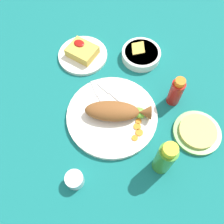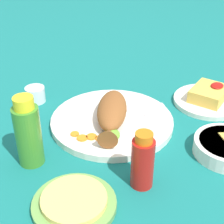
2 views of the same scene
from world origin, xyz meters
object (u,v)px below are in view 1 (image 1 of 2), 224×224
main_plate (112,116)px  fork_near (100,98)px  fried_fish (116,111)px  fork_far (112,94)px  tortilla_plate (197,133)px  salt_cup (75,180)px  side_plate_fries (83,55)px  guacamole_bowl (141,54)px  hot_sauce_bottle_red (176,92)px  hot_sauce_bottle_green (165,158)px

main_plate → fork_near: fork_near is taller
main_plate → fried_fish: fried_fish is taller
fork_far → tortilla_plate: size_ratio=1.11×
salt_cup → side_plate_fries: (0.27, -0.43, -0.01)m
tortilla_plate → fork_far: bearing=5.1°
main_plate → salt_cup: (-0.02, 0.26, 0.01)m
guacamole_bowl → hot_sauce_bottle_red: bearing=149.9°
guacamole_bowl → tortilla_plate: guacamole_bowl is taller
fork_near → tortilla_plate: fork_near is taller
main_plate → tortilla_plate: main_plate is taller
fried_fish → guacamole_bowl: (0.06, -0.29, -0.02)m
hot_sauce_bottle_red → hot_sauce_bottle_green: bearing=106.9°
salt_cup → guacamole_bowl: 0.56m
main_plate → hot_sauce_bottle_green: (-0.23, 0.07, 0.07)m
side_plate_fries → fork_far: bearing=153.6°
hot_sauce_bottle_red → guacamole_bowl: (0.20, -0.12, -0.04)m
fork_near → tortilla_plate: (-0.36, -0.07, -0.01)m
salt_cup → side_plate_fries: size_ratio=0.29×
fried_fish → fork_far: fried_fish is taller
hot_sauce_bottle_red → guacamole_bowl: bearing=-30.1°
side_plate_fries → salt_cup: bearing=122.5°
main_plate → guacamole_bowl: bearing=-81.2°
main_plate → hot_sauce_bottle_red: hot_sauce_bottle_red is taller
side_plate_fries → guacamole_bowl: guacamole_bowl is taller
side_plate_fries → guacamole_bowl: size_ratio=1.28×
salt_cup → hot_sauce_bottle_green: bearing=-137.3°
tortilla_plate → main_plate: bearing=19.7°
hot_sauce_bottle_green → guacamole_bowl: (0.28, -0.36, -0.06)m
fried_fish → fork_far: bearing=-78.5°
fried_fish → guacamole_bowl: fried_fish is taller
fork_near → fried_fish: bearing=-161.5°
fried_fish → fork_near: fried_fish is taller
fork_far → guacamole_bowl: (-0.00, -0.22, 0.00)m
hot_sauce_bottle_red → salt_cup: bearing=73.1°
fork_near → hot_sauce_bottle_red: bearing=-111.4°
hot_sauce_bottle_red → salt_cup: 0.46m
fork_far → fried_fish: bearing=143.6°
main_plate → hot_sauce_bottle_red: bearing=-131.1°
fork_far → guacamole_bowl: guacamole_bowl is taller
hot_sauce_bottle_red → hot_sauce_bottle_green: 0.26m
fork_near → fork_far: bearing=-91.8°
main_plate → fried_fish: bearing=-150.6°
hot_sauce_bottle_red → side_plate_fries: bearing=0.7°
hot_sauce_bottle_green → fork_near: bearing=-18.3°
main_plate → hot_sauce_bottle_red: 0.24m
main_plate → fork_near: bearing=-24.7°
fork_near → fork_far: size_ratio=0.85×
hot_sauce_bottle_red → salt_cup: size_ratio=2.27×
hot_sauce_bottle_red → main_plate: bearing=48.9°
fork_far → hot_sauce_bottle_red: bearing=-139.4°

